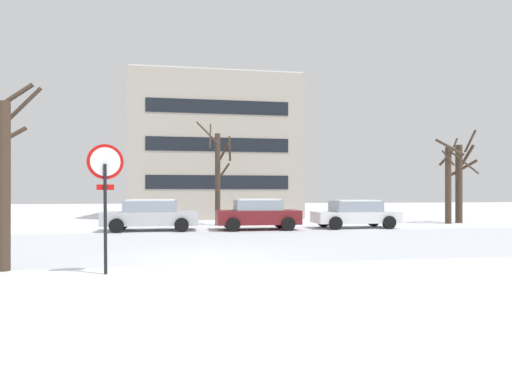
{
  "coord_description": "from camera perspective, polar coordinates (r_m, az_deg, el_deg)",
  "views": [
    {
      "loc": [
        -0.44,
        -11.6,
        1.76
      ],
      "look_at": [
        2.3,
        5.31,
        1.8
      ],
      "focal_mm": 30.26,
      "sensor_mm": 36.0,
      "label": 1
    }
  ],
  "objects": [
    {
      "name": "tree_near_corner",
      "position": [
        11.37,
        -30.29,
        1.83
      ],
      "size": [
        1.39,
        0.89,
        4.44
      ],
      "color": "#423326",
      "rests_on": "ground"
    },
    {
      "name": "road_surface",
      "position": [
        15.16,
        -7.55,
        -6.78
      ],
      "size": [
        80.0,
        8.91,
        0.0
      ],
      "color": "silver",
      "rests_on": "ground"
    },
    {
      "name": "parked_car_white",
      "position": [
        22.15,
        13.01,
        -2.82
      ],
      "size": [
        4.23,
        2.0,
        1.4
      ],
      "color": "white",
      "rests_on": "ground"
    },
    {
      "name": "parked_car_silver",
      "position": [
        20.68,
        -13.72,
        -2.94
      ],
      "size": [
        4.35,
        2.18,
        1.45
      ],
      "color": "silver",
      "rests_on": "ground"
    },
    {
      "name": "tree_far_right",
      "position": [
        23.5,
        -5.01,
        2.38
      ],
      "size": [
        1.98,
        1.83,
        5.61
      ],
      "color": "#423326",
      "rests_on": "ground"
    },
    {
      "name": "building_far_left",
      "position": [
        33.82,
        -5.67,
        5.3
      ],
      "size": [
        11.58,
        11.22,
        9.9
      ],
      "color": "#B2A899",
      "rests_on": "ground"
    },
    {
      "name": "stop_sign",
      "position": [
        9.84,
        -19.3,
        1.13
      ],
      "size": [
        0.74,
        0.19,
        2.82
      ],
      "color": "black",
      "rests_on": "ground"
    },
    {
      "name": "tree_far_left",
      "position": [
        26.95,
        24.07,
        1.27
      ],
      "size": [
        1.53,
        1.56,
        4.81
      ],
      "color": "#423326",
      "rests_on": "ground"
    },
    {
      "name": "parked_car_maroon",
      "position": [
        20.61,
        0.22,
        -2.93
      ],
      "size": [
        3.96,
        2.01,
        1.47
      ],
      "color": "maroon",
      "rests_on": "ground"
    },
    {
      "name": "tree_far_mid",
      "position": [
        27.95,
        25.33,
        1.59
      ],
      "size": [
        2.22,
        2.23,
        5.37
      ],
      "color": "#423326",
      "rests_on": "ground"
    },
    {
      "name": "ground_plane",
      "position": [
        11.74,
        -7.05,
        -8.75
      ],
      "size": [
        120.0,
        120.0,
        0.0
      ],
      "primitive_type": "plane",
      "color": "white"
    }
  ]
}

